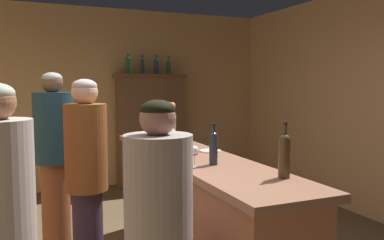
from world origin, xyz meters
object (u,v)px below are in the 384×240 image
at_px(wine_glass_spare, 151,130).
at_px(display_bottle_midright, 169,66).
at_px(display_bottle_left, 128,64).
at_px(cheese_plate, 210,151).
at_px(flower_arrangement, 171,120).
at_px(wine_bottle_pinot, 284,154).
at_px(patron_in_navy, 54,154).
at_px(wine_glass_front, 194,152).
at_px(bar_counter, 193,216).
at_px(patron_by_cabinet, 159,230).
at_px(wine_bottle_chardonnay, 213,146).
at_px(display_cabinet, 150,128).
at_px(wine_glass_mid, 172,132).
at_px(display_bottle_center, 157,66).
at_px(patron_redhead, 2,233).
at_px(wine_bottle_riesling, 161,131).
at_px(wine_glass_rear, 186,140).
at_px(patron_in_grey, 87,179).
at_px(display_bottle_midleft, 143,65).

distance_m(wine_glass_spare, display_bottle_midright, 2.48).
bearing_deg(wine_glass_spare, display_bottle_left, 81.71).
bearing_deg(cheese_plate, flower_arrangement, 91.18).
bearing_deg(wine_bottle_pinot, wine_glass_spare, 97.79).
relative_size(display_bottle_left, patron_in_navy, 0.19).
height_order(wine_glass_front, patron_in_navy, patron_in_navy).
distance_m(bar_counter, patron_by_cabinet, 1.19).
bearing_deg(wine_glass_front, flower_arrangement, 76.31).
distance_m(wine_bottle_chardonnay, flower_arrangement, 1.45).
height_order(display_cabinet, display_bottle_left, display_bottle_left).
bearing_deg(flower_arrangement, display_bottle_midright, 70.64).
relative_size(wine_glass_mid, display_bottle_left, 0.41).
relative_size(display_cabinet, display_bottle_left, 5.41).
relative_size(wine_bottle_pinot, patron_by_cabinet, 0.22).
bearing_deg(display_cabinet, cheese_plate, -97.55).
relative_size(display_bottle_center, patron_redhead, 0.19).
height_order(bar_counter, wine_bottle_riesling, wine_bottle_riesling).
relative_size(wine_bottle_riesling, wine_glass_spare, 2.03).
bearing_deg(flower_arrangement, cheese_plate, -88.82).
bearing_deg(wine_bottle_chardonnay, wine_glass_spare, 91.60).
height_order(bar_counter, wine_glass_rear, wine_glass_rear).
xyz_separation_m(flower_arrangement, patron_in_navy, (-1.17, 0.06, -0.29)).
height_order(wine_bottle_riesling, display_bottle_left, display_bottle_left).
xyz_separation_m(wine_glass_front, wine_glass_spare, (0.12, 1.40, 0.00)).
bearing_deg(patron_in_grey, bar_counter, -17.21).
distance_m(wine_glass_mid, display_bottle_midright, 2.63).
height_order(bar_counter, display_bottle_midleft, display_bottle_midleft).
bearing_deg(patron_in_navy, display_bottle_midleft, 79.49).
bearing_deg(wine_glass_mid, display_cabinet, 77.93).
height_order(wine_glass_front, display_bottle_left, display_bottle_left).
distance_m(display_bottle_midright, patron_in_navy, 2.95).
height_order(wine_bottle_riesling, display_bottle_center, display_bottle_center).
bearing_deg(wine_glass_spare, display_cabinet, 73.02).
bearing_deg(patron_in_navy, bar_counter, -20.78).
xyz_separation_m(bar_counter, wine_glass_spare, (-0.07, 0.93, 0.63)).
distance_m(cheese_plate, patron_in_grey, 1.05).
bearing_deg(display_bottle_midright, patron_in_navy, -133.12).
height_order(wine_glass_rear, patron_by_cabinet, patron_by_cabinet).
height_order(wine_bottle_chardonnay, patron_in_navy, patron_in_navy).
xyz_separation_m(patron_redhead, patron_in_navy, (0.38, 1.90, 0.05)).
xyz_separation_m(wine_glass_mid, display_bottle_left, (0.17, 2.38, 0.78)).
bearing_deg(patron_in_grey, cheese_plate, -14.18).
distance_m(bar_counter, wine_glass_mid, 0.94).
height_order(wine_bottle_pinot, wine_glass_spare, wine_bottle_pinot).
distance_m(patron_in_navy, patron_by_cabinet, 2.06).
bearing_deg(display_bottle_left, display_cabinet, 0.00).
relative_size(wine_glass_rear, patron_redhead, 0.10).
relative_size(flower_arrangement, patron_in_grey, 0.23).
distance_m(wine_bottle_riesling, wine_glass_mid, 0.21).
distance_m(display_cabinet, wine_glass_front, 3.64).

